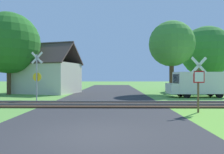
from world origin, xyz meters
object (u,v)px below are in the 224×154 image
(house, at_px, (48,76))
(tree_far, at_px, (206,52))
(stop_sign_near, at_px, (199,80))
(mail_truck, at_px, (197,83))
(tree_right, at_px, (172,44))
(crossing_sign_far, at_px, (37,74))
(tree_left, at_px, (9,43))

(house, relative_size, tree_far, 0.89)
(stop_sign_near, bearing_deg, mail_truck, -120.68)
(stop_sign_near, relative_size, tree_right, 0.36)
(crossing_sign_far, distance_m, house, 8.92)
(stop_sign_near, relative_size, tree_far, 0.33)
(stop_sign_near, height_order, tree_right, tree_right)
(crossing_sign_far, xyz_separation_m, house, (-1.87, 8.72, -0.15))
(tree_left, distance_m, mail_truck, 18.90)
(house, bearing_deg, mail_truck, -2.10)
(tree_far, bearing_deg, crossing_sign_far, -143.29)
(crossing_sign_far, relative_size, tree_right, 0.47)
(tree_left, distance_m, tree_right, 17.02)
(house, distance_m, tree_right, 14.04)
(mail_truck, bearing_deg, house, 68.17)
(tree_left, bearing_deg, stop_sign_near, -36.53)
(tree_far, height_order, tree_left, tree_far)
(tree_right, bearing_deg, tree_far, 42.21)
(crossing_sign_far, distance_m, tree_left, 9.12)
(tree_left, bearing_deg, mail_truck, -8.72)
(crossing_sign_far, bearing_deg, tree_right, 39.67)
(crossing_sign_far, bearing_deg, mail_truck, 22.69)
(mail_truck, bearing_deg, tree_right, 14.25)
(stop_sign_near, relative_size, mail_truck, 0.56)
(crossing_sign_far, bearing_deg, tree_far, 42.82)
(crossing_sign_far, xyz_separation_m, tree_far, (17.66, 13.17, 3.11))
(stop_sign_near, xyz_separation_m, tree_right, (1.84, 12.32, 3.70))
(tree_left, bearing_deg, tree_right, 3.71)
(house, xyz_separation_m, tree_left, (-3.42, -2.05, 3.43))
(tree_left, bearing_deg, tree_far, 15.83)
(tree_left, bearing_deg, house, 31.02)
(house, bearing_deg, stop_sign_near, -32.52)
(stop_sign_near, height_order, tree_far, tree_far)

